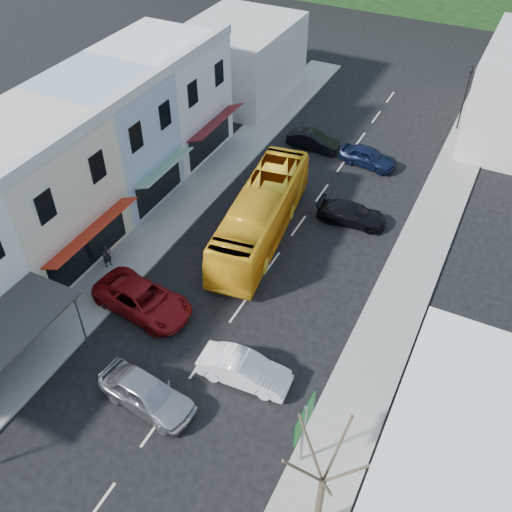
{
  "coord_description": "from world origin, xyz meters",
  "views": [
    {
      "loc": [
        10.21,
        -14.39,
        22.4
      ],
      "look_at": [
        0.0,
        6.0,
        2.2
      ],
      "focal_mm": 40.0,
      "sensor_mm": 36.0,
      "label": 1
    }
  ],
  "objects_px": {
    "car_silver": "(147,395)",
    "pedestrian_left": "(107,254)",
    "traffic_signal": "(464,99)",
    "direction_sign": "(303,435)",
    "car_red": "(143,300)",
    "car_white": "(244,370)",
    "bus": "(261,215)",
    "street_tree": "(323,481)"
  },
  "relations": [
    {
      "from": "car_silver",
      "to": "pedestrian_left",
      "type": "distance_m",
      "value": 9.9
    },
    {
      "from": "bus",
      "to": "street_tree",
      "type": "relative_size",
      "value": 1.62
    },
    {
      "from": "car_red",
      "to": "traffic_signal",
      "type": "xyz_separation_m",
      "value": [
        10.86,
        27.08,
        1.94
      ]
    },
    {
      "from": "car_silver",
      "to": "direction_sign",
      "type": "distance_m",
      "value": 7.47
    },
    {
      "from": "bus",
      "to": "car_silver",
      "type": "relative_size",
      "value": 2.64
    },
    {
      "from": "car_silver",
      "to": "traffic_signal",
      "type": "xyz_separation_m",
      "value": [
        7.27,
        31.88,
        1.94
      ]
    },
    {
      "from": "car_silver",
      "to": "bus",
      "type": "bearing_deg",
      "value": 10.14
    },
    {
      "from": "direction_sign",
      "to": "street_tree",
      "type": "bearing_deg",
      "value": -53.07
    },
    {
      "from": "bus",
      "to": "direction_sign",
      "type": "bearing_deg",
      "value": -65.11
    },
    {
      "from": "pedestrian_left",
      "to": "traffic_signal",
      "type": "xyz_separation_m",
      "value": [
        14.6,
        25.24,
        1.64
      ]
    },
    {
      "from": "car_red",
      "to": "street_tree",
      "type": "height_order",
      "value": "street_tree"
    },
    {
      "from": "traffic_signal",
      "to": "car_red",
      "type": "bearing_deg",
      "value": 67.07
    },
    {
      "from": "car_white",
      "to": "car_red",
      "type": "distance_m",
      "value": 7.09
    },
    {
      "from": "traffic_signal",
      "to": "street_tree",
      "type": "bearing_deg",
      "value": 91.77
    },
    {
      "from": "street_tree",
      "to": "car_white",
      "type": "bearing_deg",
      "value": 139.0
    },
    {
      "from": "car_red",
      "to": "traffic_signal",
      "type": "distance_m",
      "value": 29.24
    },
    {
      "from": "car_white",
      "to": "bus",
      "type": "bearing_deg",
      "value": 18.11
    },
    {
      "from": "street_tree",
      "to": "traffic_signal",
      "type": "relative_size",
      "value": 1.36
    },
    {
      "from": "pedestrian_left",
      "to": "direction_sign",
      "type": "xyz_separation_m",
      "value": [
        14.67,
        -6.13,
        0.98
      ]
    },
    {
      "from": "car_red",
      "to": "direction_sign",
      "type": "height_order",
      "value": "direction_sign"
    },
    {
      "from": "pedestrian_left",
      "to": "bus",
      "type": "bearing_deg",
      "value": -24.47
    },
    {
      "from": "car_silver",
      "to": "street_tree",
      "type": "xyz_separation_m",
      "value": [
        8.94,
        -1.73,
        2.88
      ]
    },
    {
      "from": "bus",
      "to": "car_white",
      "type": "height_order",
      "value": "bus"
    },
    {
      "from": "car_red",
      "to": "pedestrian_left",
      "type": "distance_m",
      "value": 4.18
    },
    {
      "from": "car_red",
      "to": "pedestrian_left",
      "type": "xyz_separation_m",
      "value": [
        -3.74,
        1.84,
        0.3
      ]
    },
    {
      "from": "bus",
      "to": "car_white",
      "type": "bearing_deg",
      "value": -75.6
    },
    {
      "from": "bus",
      "to": "pedestrian_left",
      "type": "distance_m",
      "value": 9.3
    },
    {
      "from": "car_red",
      "to": "pedestrian_left",
      "type": "relative_size",
      "value": 2.71
    },
    {
      "from": "car_red",
      "to": "direction_sign",
      "type": "relative_size",
      "value": 1.16
    },
    {
      "from": "street_tree",
      "to": "traffic_signal",
      "type": "distance_m",
      "value": 33.66
    },
    {
      "from": "car_white",
      "to": "pedestrian_left",
      "type": "xyz_separation_m",
      "value": [
        -10.64,
        3.47,
        0.3
      ]
    },
    {
      "from": "direction_sign",
      "to": "street_tree",
      "type": "height_order",
      "value": "street_tree"
    },
    {
      "from": "car_red",
      "to": "traffic_signal",
      "type": "relative_size",
      "value": 0.87
    },
    {
      "from": "bus",
      "to": "street_tree",
      "type": "distance_m",
      "value": 17.92
    },
    {
      "from": "car_silver",
      "to": "pedestrian_left",
      "type": "relative_size",
      "value": 2.59
    },
    {
      "from": "car_white",
      "to": "direction_sign",
      "type": "relative_size",
      "value": 1.11
    },
    {
      "from": "street_tree",
      "to": "bus",
      "type": "bearing_deg",
      "value": 123.02
    },
    {
      "from": "street_tree",
      "to": "car_silver",
      "type": "bearing_deg",
      "value": 169.07
    },
    {
      "from": "car_white",
      "to": "traffic_signal",
      "type": "distance_m",
      "value": 29.05
    },
    {
      "from": "car_white",
      "to": "traffic_signal",
      "type": "relative_size",
      "value": 0.83
    },
    {
      "from": "car_silver",
      "to": "direction_sign",
      "type": "relative_size",
      "value": 1.11
    },
    {
      "from": "direction_sign",
      "to": "traffic_signal",
      "type": "height_order",
      "value": "traffic_signal"
    }
  ]
}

